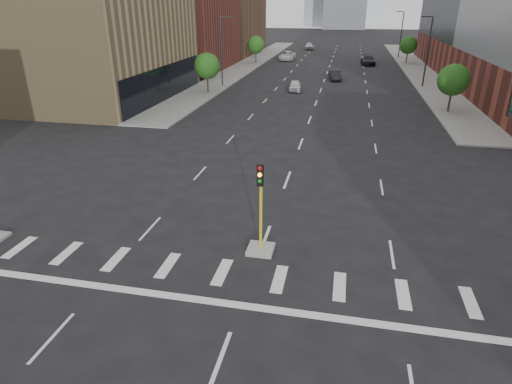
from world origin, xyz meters
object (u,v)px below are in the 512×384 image
(median_traffic_signal, at_px, (261,233))
(car_distant, at_px, (309,46))
(car_mid_right, at_px, (335,75))
(car_far_left, at_px, (287,56))
(car_near_left, at_px, (295,86))
(car_deep_right, at_px, (368,60))

(median_traffic_signal, relative_size, car_distant, 0.90)
(median_traffic_signal, distance_m, car_mid_right, 49.72)
(car_mid_right, height_order, car_far_left, car_far_left)
(car_near_left, distance_m, car_far_left, 32.90)
(car_near_left, distance_m, car_distant, 55.07)
(car_mid_right, height_order, car_deep_right, car_deep_right)
(car_mid_right, bearing_deg, car_deep_right, 65.99)
(car_near_left, relative_size, car_mid_right, 0.90)
(car_deep_right, distance_m, car_distant, 29.74)
(car_mid_right, xyz_separation_m, car_deep_right, (5.36, 18.68, 0.12))
(car_far_left, xyz_separation_m, car_distant, (2.37, 22.56, -0.03))
(median_traffic_signal, relative_size, car_mid_right, 1.00)
(car_deep_right, relative_size, car_distant, 1.20)
(median_traffic_signal, xyz_separation_m, car_deep_right, (6.86, 68.37, -0.13))
(median_traffic_signal, relative_size, car_far_left, 0.71)
(median_traffic_signal, bearing_deg, car_far_left, 96.99)
(median_traffic_signal, xyz_separation_m, car_mid_right, (1.50, 49.70, -0.25))
(car_deep_right, bearing_deg, car_far_left, 161.88)
(car_mid_right, distance_m, car_distant, 45.94)
(car_mid_right, bearing_deg, car_far_left, 106.58)
(car_mid_right, bearing_deg, car_near_left, -124.22)
(car_near_left, bearing_deg, car_distant, 88.43)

